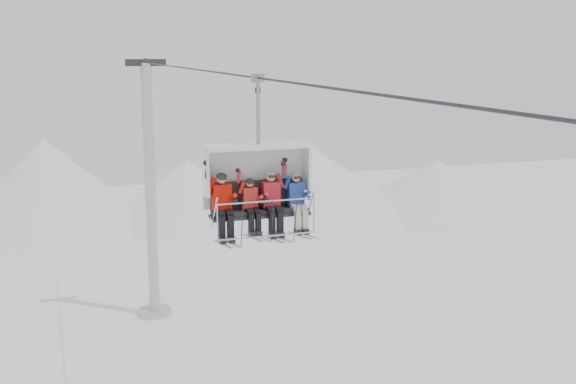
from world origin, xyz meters
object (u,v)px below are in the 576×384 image
object	(u,v)px
chairlift_carrier	(257,179)
skier_far_left	(223,203)
skier_center_left	(251,204)
skier_center_right	(272,200)
lift_tower_right	(151,209)
skier_far_right	(297,199)

from	to	relation	value
chairlift_carrier	skier_far_left	xyz separation A→B (m)	(-0.99, -0.31, -0.49)
chairlift_carrier	skier_center_left	distance (m)	0.71
chairlift_carrier	skier_center_right	bearing A→B (deg)	-45.81
lift_tower_right	skier_far_right	size ratio (longest dim) A/B	7.99
lift_tower_right	skier_far_left	size ratio (longest dim) A/B	7.52
chairlift_carrier	skier_center_left	world-z (taller)	chairlift_carrier
skier_far_left	chairlift_carrier	bearing A→B (deg)	17.20
skier_far_right	skier_center_left	bearing A→B (deg)	-179.52
lift_tower_right	chairlift_carrier	xyz separation A→B (m)	(0.00, -19.56, 4.97)
skier_center_right	skier_far_right	size ratio (longest dim) A/B	1.04
skier_center_right	skier_far_right	world-z (taller)	skier_center_right
skier_far_left	skier_center_right	size ratio (longest dim) A/B	1.02
chairlift_carrier	lift_tower_right	bearing A→B (deg)	90.00
lift_tower_right	skier_center_right	distance (m)	20.36
chairlift_carrier	skier_center_right	world-z (taller)	chairlift_carrier
lift_tower_right	chairlift_carrier	distance (m)	20.18
lift_tower_right	chairlift_carrier	world-z (taller)	lift_tower_right
skier_far_right	skier_center_right	bearing A→B (deg)	179.26
skier_far_left	skier_far_right	size ratio (longest dim) A/B	1.06
chairlift_carrier	skier_far_left	bearing A→B (deg)	-162.80
lift_tower_right	skier_center_right	world-z (taller)	lift_tower_right
skier_far_left	skier_far_right	distance (m)	1.96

